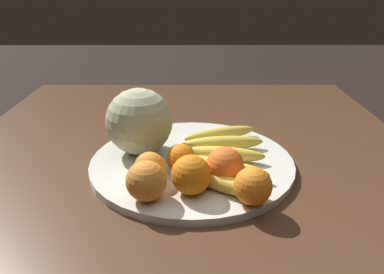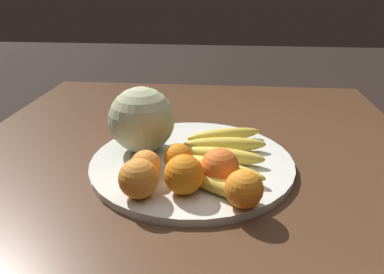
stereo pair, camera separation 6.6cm
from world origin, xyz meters
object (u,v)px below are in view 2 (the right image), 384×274
at_px(banana_bunch, 218,156).
at_px(orange_front_left, 220,167).
at_px(orange_back_right, 178,158).
at_px(orange_front_right, 146,165).
at_px(produce_tag, 197,164).
at_px(melon, 142,120).
at_px(orange_top_small, 139,179).
at_px(orange_mid_center, 244,189).
at_px(kitchen_table, 186,214).
at_px(orange_back_left, 184,175).
at_px(fruit_bowl, 192,162).

bearing_deg(banana_bunch, orange_front_left, -78.77).
bearing_deg(orange_back_right, orange_front_right, -55.80).
bearing_deg(orange_back_right, produce_tag, 129.92).
bearing_deg(melon, orange_top_small, 10.13).
bearing_deg(melon, orange_front_right, 14.63).
bearing_deg(produce_tag, orange_mid_center, -1.73).
bearing_deg(kitchen_table, orange_mid_center, 39.70).
bearing_deg(orange_top_small, orange_front_left, 111.69).
distance_m(orange_back_right, produce_tag, 0.05).
relative_size(melon, orange_back_left, 1.99).
height_order(orange_back_right, orange_top_small, orange_top_small).
xyz_separation_m(orange_top_small, produce_tag, (-0.13, 0.09, -0.03)).
bearing_deg(orange_back_right, melon, -134.62).
height_order(orange_mid_center, orange_back_left, orange_back_left).
height_order(fruit_bowl, banana_bunch, banana_bunch).
height_order(orange_front_left, orange_front_right, orange_front_left).
bearing_deg(orange_back_right, kitchen_table, 152.12).
relative_size(banana_bunch, orange_back_right, 5.71).
relative_size(orange_back_left, orange_top_small, 1.01).
xyz_separation_m(banana_bunch, orange_mid_center, (0.15, 0.05, 0.02)).
bearing_deg(orange_back_left, orange_mid_center, 72.22).
distance_m(kitchen_table, melon, 0.22).
relative_size(melon, orange_front_right, 2.44).
height_order(orange_front_left, orange_top_small, same).
bearing_deg(melon, orange_back_left, 33.38).
distance_m(orange_front_right, produce_tag, 0.11).
bearing_deg(orange_top_small, orange_back_left, 105.09).
height_order(orange_front_right, orange_back_right, same).
height_order(orange_front_left, orange_back_right, orange_front_left).
bearing_deg(orange_front_left, kitchen_table, -133.64).
height_order(fruit_bowl, produce_tag, produce_tag).
distance_m(fruit_bowl, melon, 0.14).
xyz_separation_m(orange_front_right, produce_tag, (-0.07, 0.09, -0.03)).
xyz_separation_m(kitchen_table, banana_bunch, (-0.01, 0.06, 0.13)).
distance_m(melon, orange_back_left, 0.20).
bearing_deg(fruit_bowl, orange_top_small, -27.43).
relative_size(melon, orange_front_left, 2.01).
relative_size(orange_front_left, orange_back_right, 1.23).
height_order(melon, produce_tag, melon).
xyz_separation_m(melon, produce_tag, (0.06, 0.12, -0.07)).
bearing_deg(kitchen_table, orange_back_left, 4.61).
distance_m(orange_front_left, orange_top_small, 0.15).
bearing_deg(banana_bunch, orange_mid_center, -64.91).
relative_size(melon, orange_mid_center, 2.18).
bearing_deg(orange_top_small, fruit_bowl, 152.57).
height_order(banana_bunch, orange_front_left, orange_front_left).
distance_m(melon, orange_top_small, 0.19).
bearing_deg(banana_bunch, kitchen_table, -160.06).
xyz_separation_m(banana_bunch, produce_tag, (0.01, -0.04, -0.01)).
relative_size(orange_back_left, produce_tag, 0.77).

